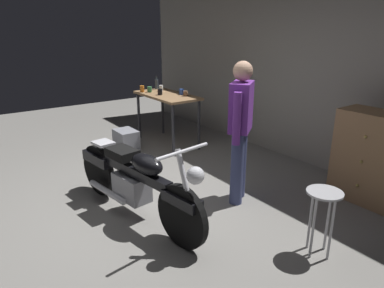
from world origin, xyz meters
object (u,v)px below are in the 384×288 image
at_px(storage_bin, 126,140).
at_px(mug_orange_travel, 142,89).
at_px(mug_brown_stoneware, 186,93).
at_px(wooden_dresser, 372,158).
at_px(motorcycle, 134,180).
at_px(mug_blue_enamel, 182,92).
at_px(person_standing, 240,127).
at_px(shop_stool, 323,206).
at_px(bottle, 157,84).
at_px(mug_white_ceramic, 161,88).
at_px(mug_black_matte, 160,92).
at_px(mug_green_speckled, 150,89).

distance_m(storage_bin, mug_orange_travel, 0.99).
relative_size(mug_orange_travel, mug_brown_stoneware, 1.03).
xyz_separation_m(wooden_dresser, mug_orange_travel, (-3.72, -1.04, 0.41)).
distance_m(motorcycle, mug_blue_enamel, 2.65).
xyz_separation_m(person_standing, shop_stool, (1.24, -0.13, -0.43)).
bearing_deg(bottle, mug_blue_enamel, 5.01).
height_order(wooden_dresser, mug_white_ceramic, wooden_dresser).
bearing_deg(motorcycle, mug_orange_travel, 141.81).
height_order(wooden_dresser, mug_black_matte, wooden_dresser).
distance_m(motorcycle, wooden_dresser, 2.78).
xyz_separation_m(shop_stool, mug_blue_enamel, (-3.40, 0.80, 0.45)).
distance_m(person_standing, storage_bin, 2.61).
bearing_deg(motorcycle, mug_black_matte, 134.61).
xyz_separation_m(shop_stool, mug_brown_stoneware, (-3.25, 0.78, 0.45)).
relative_size(wooden_dresser, storage_bin, 2.50).
height_order(wooden_dresser, bottle, bottle).
distance_m(mug_green_speckled, bottle, 0.34).
distance_m(storage_bin, mug_blue_enamel, 1.27).
xyz_separation_m(wooden_dresser, mug_brown_stoneware, (-2.94, -0.63, 0.39)).
relative_size(shop_stool, mug_white_ceramic, 5.79).
bearing_deg(mug_brown_stoneware, mug_black_matte, -139.76).
bearing_deg(wooden_dresser, mug_green_speckled, -165.55).
distance_m(wooden_dresser, mug_white_ceramic, 3.67).
relative_size(motorcycle, mug_blue_enamel, 18.47).
bearing_deg(mug_black_matte, mug_white_ceramic, 145.60).
distance_m(person_standing, mug_brown_stoneware, 2.11).
xyz_separation_m(motorcycle, mug_green_speckled, (-2.35, 1.53, 0.50)).
xyz_separation_m(person_standing, mug_white_ceramic, (-2.64, 0.54, 0.03)).
xyz_separation_m(mug_blue_enamel, bottle, (-0.74, -0.07, 0.05)).
relative_size(motorcycle, mug_black_matte, 19.31).
height_order(motorcycle, mug_black_matte, mug_black_matte).
height_order(shop_stool, mug_orange_travel, mug_orange_travel).
bearing_deg(mug_orange_travel, mug_black_matte, 15.52).
xyz_separation_m(storage_bin, mug_white_ceramic, (-0.16, 0.82, 0.79)).
xyz_separation_m(motorcycle, mug_white_ceramic, (-2.29, 1.74, 0.51)).
bearing_deg(wooden_dresser, storage_bin, -155.58).
bearing_deg(wooden_dresser, mug_white_ceramic, -168.47).
relative_size(motorcycle, mug_white_ceramic, 19.71).
relative_size(storage_bin, mug_blue_enamel, 3.73).
height_order(wooden_dresser, mug_brown_stoneware, wooden_dresser).
xyz_separation_m(wooden_dresser, mug_black_matte, (-3.29, -0.92, 0.40)).
distance_m(wooden_dresser, mug_orange_travel, 3.88).
distance_m(mug_black_matte, mug_blue_enamel, 0.38).
bearing_deg(bottle, motorcycle, -35.17).
bearing_deg(mug_white_ceramic, motorcycle, -37.21).
bearing_deg(person_standing, wooden_dresser, -72.46).
bearing_deg(mug_brown_stoneware, motorcycle, -47.97).
bearing_deg(person_standing, mug_black_matte, 45.45).
bearing_deg(shop_stool, storage_bin, -177.70).
relative_size(mug_green_speckled, mug_orange_travel, 1.01).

